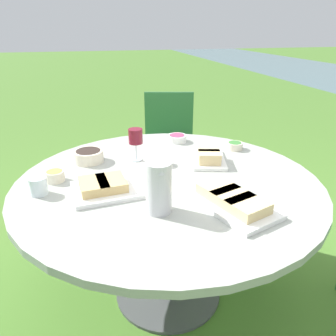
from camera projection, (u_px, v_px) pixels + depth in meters
ground_plane at (168, 291)px, 1.92m from camera, size 40.00×40.00×0.00m
dining_table at (168, 196)px, 1.67m from camera, size 1.50×1.50×0.73m
chair_near_left at (169, 135)px, 2.94m from camera, size 0.52×0.53×0.89m
water_pitcher at (159, 187)px, 1.30m from camera, size 0.11×0.11×0.22m
wine_glass at (136, 137)px, 1.80m from camera, size 0.08×0.08×0.18m
platter_bread_main at (208, 157)px, 1.81m from camera, size 0.33×0.25×0.08m
platter_charcuterie at (232, 201)px, 1.37m from camera, size 0.44×0.34×0.06m
platter_sandwich_side at (107, 187)px, 1.50m from camera, size 0.29×0.38×0.06m
bowl_fries at (55, 176)px, 1.60m from camera, size 0.09×0.09×0.05m
bowl_salad at (235, 145)px, 2.01m from camera, size 0.10×0.10×0.04m
bowl_olives at (89, 155)px, 1.82m from camera, size 0.16×0.16×0.07m
bowl_dip_red at (177, 138)px, 2.14m from camera, size 0.12×0.12×0.05m
cup_water_near at (38, 186)px, 1.47m from camera, size 0.08×0.08×0.08m
handbag at (36, 198)px, 2.70m from camera, size 0.30×0.14×0.37m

